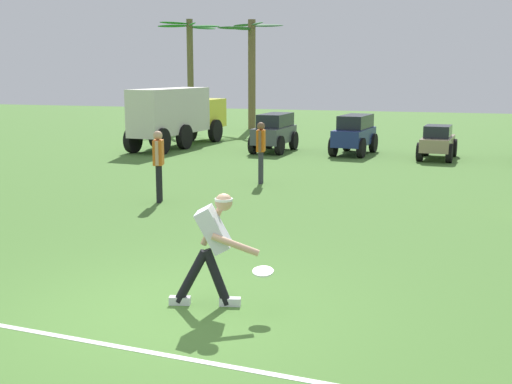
{
  "coord_description": "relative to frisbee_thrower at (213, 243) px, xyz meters",
  "views": [
    {
      "loc": [
        3.19,
        -6.5,
        2.82
      ],
      "look_at": [
        0.09,
        3.18,
        0.9
      ],
      "focal_mm": 45.0,
      "sensor_mm": 36.0,
      "label": 1
    }
  ],
  "objects": [
    {
      "name": "parked_car_slot_a",
      "position": [
        -3.54,
        14.92,
        -0.07
      ],
      "size": [
        1.22,
        2.43,
        1.34
      ],
      "color": "#474C51",
      "rests_on": "ground_plane"
    },
    {
      "name": "field_line_paint",
      "position": [
        -0.43,
        -1.43,
        -0.79
      ],
      "size": [
        21.97,
        1.44,
        0.01
      ],
      "primitive_type": "cube",
      "rotation": [
        0.0,
        0.0,
        -0.06
      ],
      "color": "white",
      "rests_on": "ground_plane"
    },
    {
      "name": "teammate_midfield",
      "position": [
        -2.04,
        8.46,
        0.15
      ],
      "size": [
        0.26,
        0.5,
        1.56
      ],
      "color": "#33333D",
      "rests_on": "ground_plane"
    },
    {
      "name": "frisbee_in_flight",
      "position": [
        0.65,
        -0.05,
        -0.28
      ],
      "size": [
        0.28,
        0.28,
        0.07
      ],
      "color": "white"
    },
    {
      "name": "frisbee_thrower",
      "position": [
        0.0,
        0.0,
        0.0
      ],
      "size": [
        1.15,
        0.47,
        1.4
      ],
      "color": "black",
      "rests_on": "ground_plane"
    },
    {
      "name": "teammate_near_sideline",
      "position": [
        -3.44,
        5.52,
        0.15
      ],
      "size": [
        0.29,
        0.49,
        1.56
      ],
      "color": "black",
      "rests_on": "ground_plane"
    },
    {
      "name": "palm_tree_far_left",
      "position": [
        -10.24,
        22.94,
        2.52
      ],
      "size": [
        3.24,
        3.05,
        5.34
      ],
      "color": "brown",
      "rests_on": "ground_plane"
    },
    {
      "name": "parked_car_slot_c",
      "position": [
        2.06,
        14.61,
        -0.22
      ],
      "size": [
        1.23,
        2.26,
        1.1
      ],
      "color": "#998466",
      "rests_on": "ground_plane"
    },
    {
      "name": "ground_plane",
      "position": [
        -0.43,
        -0.44,
        -0.79
      ],
      "size": [
        80.0,
        80.0,
        0.0
      ],
      "primitive_type": "plane",
      "color": "#4B7A32"
    },
    {
      "name": "box_truck",
      "position": [
        -7.43,
        15.25,
        0.44
      ],
      "size": [
        1.78,
        5.98,
        2.2
      ],
      "color": "yellow",
      "rests_on": "ground_plane"
    },
    {
      "name": "palm_tree_left_of_centre",
      "position": [
        -7.15,
        23.32,
        2.4
      ],
      "size": [
        3.1,
        3.41,
        5.27
      ],
      "color": "brown",
      "rests_on": "ground_plane"
    },
    {
      "name": "parked_car_slot_b",
      "position": [
        -0.72,
        15.07,
        -0.07
      ],
      "size": [
        1.38,
        2.49,
        1.34
      ],
      "color": "navy",
      "rests_on": "ground_plane"
    }
  ]
}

